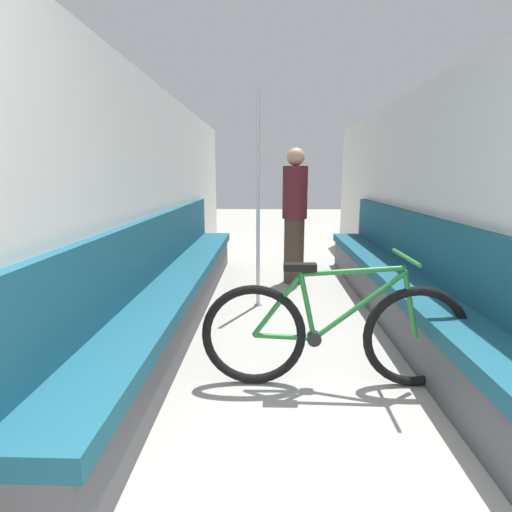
% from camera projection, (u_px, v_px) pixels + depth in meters
% --- Properties ---
extents(wall_left, '(0.10, 9.00, 2.14)m').
position_uv_depth(wall_left, '(140.00, 206.00, 3.32)').
color(wall_left, silver).
rests_on(wall_left, ground).
extents(wall_right, '(0.10, 9.00, 2.14)m').
position_uv_depth(wall_right, '(447.00, 207.00, 3.25)').
color(wall_right, silver).
rests_on(wall_right, ground).
extents(bench_seat_row_left, '(0.44, 4.83, 0.97)m').
position_uv_depth(bench_seat_row_left, '(177.00, 287.00, 3.64)').
color(bench_seat_row_left, '#4C4C51').
rests_on(bench_seat_row_left, ground).
extents(bench_seat_row_right, '(0.44, 4.83, 0.97)m').
position_uv_depth(bench_seat_row_right, '(404.00, 289.00, 3.57)').
color(bench_seat_row_right, '#4C4C51').
rests_on(bench_seat_row_right, ground).
extents(bicycle, '(1.67, 0.46, 0.85)m').
position_uv_depth(bicycle, '(334.00, 333.00, 2.50)').
color(bicycle, black).
rests_on(bicycle, ground).
extents(grab_pole_near, '(0.08, 0.08, 2.12)m').
position_uv_depth(grab_pole_near, '(258.00, 205.00, 3.92)').
color(grab_pole_near, gray).
rests_on(grab_pole_near, ground).
extents(passenger_standing, '(0.30, 0.30, 1.63)m').
position_uv_depth(passenger_standing, '(295.00, 215.00, 4.83)').
color(passenger_standing, '#473828').
rests_on(passenger_standing, ground).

